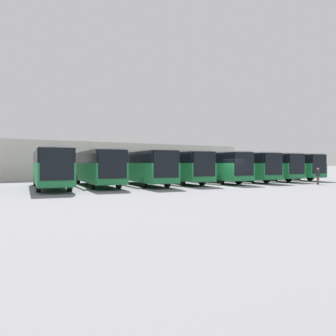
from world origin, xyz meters
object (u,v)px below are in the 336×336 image
Objects in this scene: bus_3 at (210,166)px; bus_4 at (175,166)px; bus_1 at (260,166)px; bus_2 at (237,166)px; pedestrian at (318,176)px; bus_0 at (281,166)px; bus_6 at (96,166)px; bus_7 at (51,167)px; bus_5 at (141,166)px.

bus_3 and bus_4 have the same top height.
bus_1 and bus_2 have the same top height.
bus_1 is 9.05m from pedestrian.
bus_0 is 1.00× the size of bus_4.
bus_2 and bus_4 have the same top height.
bus_6 and bus_7 have the same top height.
bus_2 is at bearing 12.06° from bus_0.
bus_6 is (20.94, -0.25, 0.00)m from bus_1.
bus_0 is 8.40m from bus_2.
bus_4 is (12.56, 0.09, 0.00)m from bus_1.
bus_2 and bus_5 have the same top height.
bus_3 is 12.59m from bus_6.
bus_4 is 14.26m from pedestrian.
pedestrian is at bearing 137.93° from bus_3.
bus_5 is (4.19, 0.51, 0.00)m from bus_4.
bus_1 is 7.54× the size of pedestrian.
bus_6 is (8.38, -0.33, 0.00)m from bus_4.
bus_5 is at bearing -173.31° from bus_7.
bus_2 and bus_3 have the same top height.
bus_1 is 20.94m from bus_6.
bus_3 is 1.00× the size of bus_5.
pedestrian is (-6.99, 8.27, -0.93)m from bus_3.
bus_3 is at bearing 9.82° from bus_2.
bus_6 is 7.54× the size of pedestrian.
bus_0 is at bearing -170.24° from bus_5.
bus_2 is at bearing -170.18° from bus_3.
bus_0 is 29.32m from bus_7.
bus_7 is at bearing 8.89° from bus_0.
bus_7 is at bearing 7.06° from bus_3.
bus_3 and bus_5 have the same top height.
bus_5 is (20.94, 0.76, 0.00)m from bus_0.
bus_4 reaches higher than pedestrian.
bus_2 is 20.94m from bus_7.
bus_7 is (8.38, -0.15, 0.00)m from bus_5.
pedestrian is (-19.56, 9.14, -0.93)m from bus_6.
bus_6 is at bearing -3.62° from bus_5.
bus_3 is at bearing -176.29° from bus_6.
bus_7 is at bearing 8.71° from bus_1.
bus_0 is at bearing -137.50° from pedestrian.
bus_5 is 8.38m from bus_7.
bus_2 is at bearing -87.49° from pedestrian.
bus_6 is at bearing 5.43° from bus_4.
bus_2 is at bearing -174.96° from bus_4.
bus_6 is (25.13, -0.08, 0.00)m from bus_0.
bus_2 is at bearing -174.77° from bus_6.
bus_4 is at bearing -54.15° from pedestrian.
bus_6 is at bearing 3.71° from bus_3.
bus_2 and bus_7 have the same top height.
bus_3 and bus_7 have the same top height.
bus_2 is at bearing -172.39° from bus_7.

